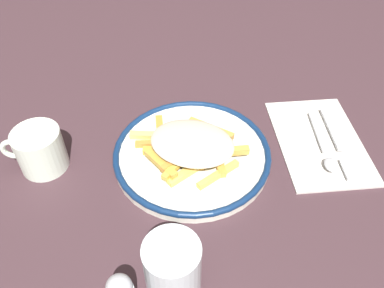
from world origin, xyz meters
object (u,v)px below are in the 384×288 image
(water_glass, at_px, (173,269))
(spoon, at_px, (325,151))
(fork, at_px, (337,142))
(coffee_mug, at_px, (39,150))
(plate, at_px, (192,154))
(napkin, at_px, (319,140))
(fries_heap, at_px, (191,146))

(water_glass, bearing_deg, spoon, -139.58)
(fork, height_order, coffee_mug, coffee_mug)
(plate, distance_m, coffee_mug, 0.25)
(spoon, xyz_separation_m, coffee_mug, (0.49, 0.00, 0.03))
(napkin, relative_size, water_glass, 2.46)
(spoon, bearing_deg, coffee_mug, 0.21)
(water_glass, bearing_deg, plate, -98.34)
(fries_heap, relative_size, spoon, 1.34)
(fries_heap, distance_m, napkin, 0.24)
(napkin, bearing_deg, spoon, 89.35)
(coffee_mug, bearing_deg, spoon, -179.79)
(fork, height_order, water_glass, water_glass)
(napkin, distance_m, fork, 0.03)
(water_glass, xyz_separation_m, coffee_mug, (0.22, -0.22, -0.01))
(napkin, xyz_separation_m, coffee_mug, (0.49, 0.04, 0.03))
(plate, height_order, spoon, plate)
(napkin, distance_m, water_glass, 0.38)
(plate, bearing_deg, fork, -175.76)
(napkin, distance_m, spoon, 0.04)
(fries_heap, relative_size, water_glass, 2.21)
(spoon, height_order, coffee_mug, coffee_mug)
(fork, bearing_deg, coffee_mug, 2.72)
(spoon, height_order, water_glass, water_glass)
(spoon, distance_m, water_glass, 0.35)
(fries_heap, bearing_deg, coffee_mug, -0.18)
(fries_heap, height_order, water_glass, water_glass)
(water_glass, bearing_deg, fries_heap, -98.06)
(napkin, xyz_separation_m, fork, (-0.03, 0.01, 0.01))
(plate, xyz_separation_m, fries_heap, (0.00, 0.01, 0.03))
(fries_heap, distance_m, water_glass, 0.23)
(fries_heap, bearing_deg, fork, -174.52)
(fork, bearing_deg, fries_heap, 5.48)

